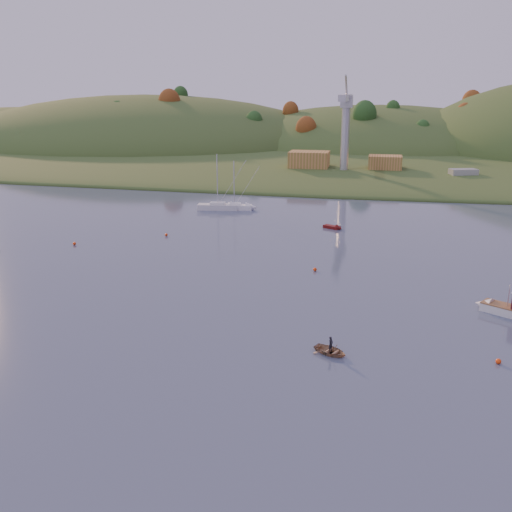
% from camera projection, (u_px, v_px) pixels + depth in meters
% --- Properties ---
extents(ground, '(500.00, 500.00, 0.00)m').
position_uv_depth(ground, '(210.00, 401.00, 45.28)').
color(ground, '#364359').
rests_on(ground, ground).
extents(far_shore, '(620.00, 220.00, 1.50)m').
position_uv_depth(far_shore, '(356.00, 144.00, 260.90)').
color(far_shore, '#304C1E').
rests_on(far_shore, ground).
extents(shore_slope, '(640.00, 150.00, 7.00)m').
position_uv_depth(shore_slope, '(347.00, 161.00, 199.96)').
color(shore_slope, '#304C1E').
rests_on(shore_slope, ground).
extents(hill_left_far, '(120.00, 100.00, 32.00)m').
position_uv_depth(hill_left_far, '(25.00, 140.00, 279.91)').
color(hill_left_far, '#304C1E').
rests_on(hill_left_far, ground).
extents(hill_left, '(170.00, 140.00, 44.00)m').
position_uv_depth(hill_left, '(146.00, 146.00, 251.38)').
color(hill_left, '#304C1E').
rests_on(hill_left, ground).
extents(hill_center, '(140.00, 120.00, 36.00)m').
position_uv_depth(hill_center, '(378.00, 149.00, 240.08)').
color(hill_center, '#304C1E').
rests_on(hill_center, ground).
extents(hillside_trees, '(280.00, 50.00, 32.00)m').
position_uv_depth(hillside_trees, '(350.00, 154.00, 218.71)').
color(hillside_trees, '#254819').
rests_on(hillside_trees, ground).
extents(wharf, '(42.00, 16.00, 2.40)m').
position_uv_depth(wharf, '(355.00, 175.00, 158.28)').
color(wharf, slate).
rests_on(wharf, ground).
extents(shed_west, '(11.00, 8.00, 4.80)m').
position_uv_depth(shed_west, '(309.00, 160.00, 160.90)').
color(shed_west, olive).
rests_on(shed_west, wharf).
extents(shed_east, '(9.00, 7.00, 4.00)m').
position_uv_depth(shed_east, '(385.00, 163.00, 157.61)').
color(shed_east, olive).
rests_on(shed_east, wharf).
extents(dock_crane, '(3.20, 28.00, 20.30)m').
position_uv_depth(dock_crane, '(346.00, 116.00, 151.04)').
color(dock_crane, '#B7B7BC').
rests_on(dock_crane, wharf).
extents(fishing_boat, '(6.31, 4.92, 3.97)m').
position_uv_depth(fishing_boat, '(503.00, 306.00, 62.82)').
color(fishing_boat, silver).
rests_on(fishing_boat, ground).
extents(sailboat_near, '(7.49, 3.38, 10.02)m').
position_uv_depth(sailboat_near, '(234.00, 206.00, 117.70)').
color(sailboat_near, white).
rests_on(sailboat_near, ground).
extents(sailboat_far, '(8.50, 3.69, 11.41)m').
position_uv_depth(sailboat_far, '(218.00, 206.00, 117.69)').
color(sailboat_far, silver).
rests_on(sailboat_far, ground).
extents(canoe, '(4.05, 3.67, 0.69)m').
position_uv_depth(canoe, '(330.00, 351.00, 53.31)').
color(canoe, '#A37D59').
rests_on(canoe, ground).
extents(paddler, '(0.58, 0.65, 1.50)m').
position_uv_depth(paddler, '(331.00, 347.00, 53.20)').
color(paddler, black).
rests_on(paddler, ground).
extents(red_tender, '(3.77, 2.74, 1.23)m').
position_uv_depth(red_tender, '(335.00, 228.00, 101.42)').
color(red_tender, '#5A0E0C').
rests_on(red_tender, ground).
extents(work_vessel, '(16.88, 10.14, 4.09)m').
position_uv_depth(work_vessel, '(463.00, 179.00, 148.67)').
color(work_vessel, slate).
rests_on(work_vessel, ground).
extents(buoy_0, '(0.50, 0.50, 0.50)m').
position_uv_depth(buoy_0, '(498.00, 361.00, 51.42)').
color(buoy_0, '#F33E0C').
rests_on(buoy_0, ground).
extents(buoy_1, '(0.50, 0.50, 0.50)m').
position_uv_depth(buoy_1, '(315.00, 269.00, 77.80)').
color(buoy_1, '#F33E0C').
rests_on(buoy_1, ground).
extents(buoy_2, '(0.50, 0.50, 0.50)m').
position_uv_depth(buoy_2, '(74.00, 244.00, 90.90)').
color(buoy_2, '#F33E0C').
rests_on(buoy_2, ground).
extents(buoy_3, '(0.50, 0.50, 0.50)m').
position_uv_depth(buoy_3, '(166.00, 235.00, 96.43)').
color(buoy_3, '#F33E0C').
rests_on(buoy_3, ground).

